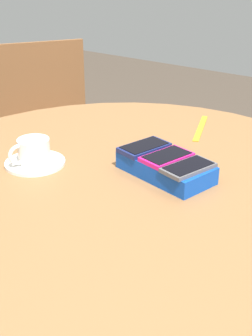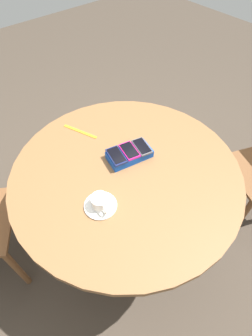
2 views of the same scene
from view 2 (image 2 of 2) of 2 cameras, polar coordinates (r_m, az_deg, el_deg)
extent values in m
plane|color=#42382D|center=(1.94, 0.00, -15.41)|extent=(8.00, 8.00, 0.00)
cylinder|color=#2D2D2D|center=(1.93, 0.00, -15.29)|extent=(0.37, 0.37, 0.02)
cylinder|color=#2D2D2D|center=(1.59, 0.00, -9.65)|extent=(0.07, 0.07, 0.73)
cylinder|color=brown|center=(1.28, 0.00, -1.01)|extent=(1.12, 1.12, 0.03)
cube|color=#0F42AD|center=(1.31, 0.75, 2.95)|extent=(0.24, 0.15, 0.04)
cube|color=white|center=(1.35, -0.42, 4.31)|extent=(0.12, 0.03, 0.02)
cube|color=#515156|center=(1.31, 3.47, 4.68)|extent=(0.09, 0.13, 0.01)
cube|color=black|center=(1.31, 3.48, 4.84)|extent=(0.08, 0.12, 0.00)
cube|color=#D11975|center=(1.29, 0.73, 3.79)|extent=(0.09, 0.13, 0.01)
cube|color=black|center=(1.29, 0.74, 3.96)|extent=(0.08, 0.12, 0.00)
cube|color=navy|center=(1.27, -2.26, 2.56)|extent=(0.09, 0.13, 0.01)
cube|color=black|center=(1.26, -2.27, 2.75)|extent=(0.08, 0.12, 0.00)
cylinder|color=silver|center=(1.15, -5.56, -8.12)|extent=(0.14, 0.14, 0.01)
cylinder|color=silver|center=(1.13, -5.68, -7.25)|extent=(0.08, 0.08, 0.06)
cylinder|color=brown|center=(1.11, -5.77, -6.63)|extent=(0.07, 0.07, 0.00)
torus|color=silver|center=(1.10, -4.85, -8.88)|extent=(0.02, 0.05, 0.05)
cube|color=orange|center=(1.48, -9.94, 7.85)|extent=(0.09, 0.20, 0.00)
cylinder|color=brown|center=(1.74, -22.52, -19.64)|extent=(0.04, 0.04, 0.46)
cylinder|color=brown|center=(1.90, -21.14, -8.75)|extent=(0.04, 0.04, 0.46)
cylinder|color=brown|center=(2.08, 18.60, -1.94)|extent=(0.04, 0.04, 0.41)
cylinder|color=brown|center=(1.94, 23.87, -9.83)|extent=(0.04, 0.04, 0.41)
camera|label=1|loc=(1.21, 50.57, 5.92)|focal=50.00mm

